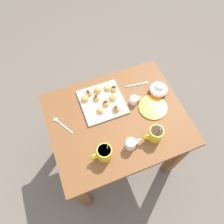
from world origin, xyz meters
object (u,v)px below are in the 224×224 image
chocolate_sauce_pitcher (134,100)px  beignet_8 (96,98)px  ice_cream_bowl (159,89)px  dining_table (117,128)px  beignet_2 (107,87)px  beignet_9 (85,98)px  coffee_mug_yellow_right (104,153)px  pastry_plate_square (102,102)px  beignet_5 (114,89)px  beignet_1 (88,93)px  beignet_0 (97,90)px  beignet_3 (100,110)px  beignet_4 (106,103)px  cream_pitcher_white (132,144)px  beignet_7 (113,97)px  beignet_6 (116,109)px  coffee_mug_yellow_left (155,134)px  saucer_orange_left (153,107)px

chocolate_sauce_pitcher → beignet_8: size_ratio=1.97×
beignet_8 → ice_cream_bowl: bearing=168.0°
dining_table → beignet_2: bearing=-93.8°
beignet_9 → coffee_mug_yellow_right: bearing=88.4°
pastry_plate_square → beignet_5: beignet_5 is taller
ice_cream_bowl → beignet_1: 0.47m
chocolate_sauce_pitcher → beignet_9: (0.29, -0.13, 0.00)m
chocolate_sauce_pitcher → beignet_0: 0.25m
beignet_3 → beignet_8: (-0.01, -0.09, 0.00)m
beignet_4 → beignet_8: (0.04, -0.06, 0.00)m
dining_table → pastry_plate_square: bearing=-70.6°
cream_pitcher_white → beignet_1: (0.12, -0.43, -0.01)m
beignet_2 → beignet_8: bearing=29.9°
beignet_7 → cream_pitcher_white: bearing=87.5°
chocolate_sauce_pitcher → beignet_0: (0.20, -0.16, 0.00)m
chocolate_sauce_pitcher → beignet_0: chocolate_sauce_pitcher is taller
chocolate_sauce_pitcher → beignet_1: chocolate_sauce_pitcher is taller
chocolate_sauce_pitcher → beignet_7: 0.14m
beignet_9 → beignet_6: bearing=137.1°
pastry_plate_square → beignet_2: 0.11m
chocolate_sauce_pitcher → beignet_4: chocolate_sauce_pitcher is taller
dining_table → beignet_7: (-0.02, -0.14, 0.19)m
dining_table → beignet_1: beignet_1 is taller
beignet_4 → beignet_5: beignet_5 is taller
beignet_2 → beignet_5: beignet_5 is taller
coffee_mug_yellow_right → beignet_0: coffee_mug_yellow_right is taller
pastry_plate_square → beignet_6: size_ratio=5.27×
beignet_0 → dining_table: bearing=103.0°
beignet_8 → cream_pitcher_white: bearing=103.3°
beignet_4 → beignet_6: bearing=125.3°
coffee_mug_yellow_left → beignet_9: bearing=-52.2°
dining_table → beignet_6: bearing=-100.8°
saucer_orange_left → beignet_5: (0.19, -0.21, 0.03)m
coffee_mug_yellow_right → beignet_4: bearing=-111.9°
coffee_mug_yellow_left → beignet_5: 0.41m
coffee_mug_yellow_right → beignet_7: bearing=-118.6°
dining_table → pastry_plate_square: 0.22m
beignet_0 → beignet_2: size_ratio=1.03×
beignet_6 → beignet_9: beignet_6 is taller
saucer_orange_left → beignet_3: beignet_3 is taller
saucer_orange_left → beignet_5: size_ratio=3.47×
chocolate_sauce_pitcher → beignet_1: size_ratio=1.83×
dining_table → beignet_5: 0.28m
cream_pitcher_white → beignet_4: (0.04, -0.31, -0.01)m
saucer_orange_left → beignet_3: 0.34m
coffee_mug_yellow_left → cream_pitcher_white: (0.15, 0.00, -0.01)m
dining_table → beignet_6: (-0.01, -0.05, 0.19)m
beignet_2 → beignet_5: size_ratio=0.95×
beignet_7 → beignet_2: bearing=-85.7°
coffee_mug_yellow_right → beignet_1: bearing=-96.1°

